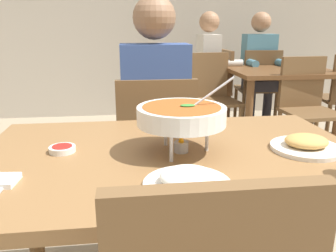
{
  "coord_description": "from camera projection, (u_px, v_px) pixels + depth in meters",
  "views": [
    {
      "loc": [
        -0.15,
        -1.09,
        1.16
      ],
      "look_at": [
        0.0,
        0.15,
        0.79
      ],
      "focal_mm": 36.37,
      "sensor_mm": 36.0,
      "label": 1
    }
  ],
  "objects": [
    {
      "name": "sauce_dish",
      "position": [
        62.0,
        149.0,
        1.17
      ],
      "size": [
        0.09,
        0.09,
        0.02
      ],
      "color": "white",
      "rests_on": "dining_table_main"
    },
    {
      "name": "diner_main",
      "position": [
        155.0,
        103.0,
        1.88
      ],
      "size": [
        0.4,
        0.45,
        1.31
      ],
      "color": "#2D2D38",
      "rests_on": "ground_plane"
    },
    {
      "name": "chair_bg_window",
      "position": [
        307.0,
        102.0,
        3.0
      ],
      "size": [
        0.47,
        0.47,
        0.9
      ],
      "color": "brown",
      "rests_on": "ground_plane"
    },
    {
      "name": "chair_bg_right",
      "position": [
        212.0,
        93.0,
        3.44
      ],
      "size": [
        0.5,
        0.5,
        0.9
      ],
      "color": "brown",
      "rests_on": "ground_plane"
    },
    {
      "name": "dining_table_main",
      "position": [
        173.0,
        180.0,
        1.2
      ],
      "size": [
        1.33,
        0.86,
        0.74
      ],
      "color": "brown",
      "rests_on": "ground_plane"
    },
    {
      "name": "chair_diner_main",
      "position": [
        156.0,
        146.0,
        1.92
      ],
      "size": [
        0.44,
        0.44,
        0.9
      ],
      "color": "brown",
      "rests_on": "ground_plane"
    },
    {
      "name": "appetizer_plate",
      "position": [
        306.0,
        144.0,
        1.19
      ],
      "size": [
        0.24,
        0.24,
        0.06
      ],
      "color": "white",
      "rests_on": "dining_table_main"
    },
    {
      "name": "spoon_utensil",
      "position": [
        0.0,
        190.0,
        0.89
      ],
      "size": [
        0.02,
        0.17,
        0.01
      ],
      "primitive_type": "cube",
      "rotation": [
        0.0,
        0.0,
        -0.03
      ],
      "color": "silver",
      "rests_on": "dining_table_main"
    },
    {
      "name": "curry_bowl",
      "position": [
        182.0,
        116.0,
        1.13
      ],
      "size": [
        0.33,
        0.3,
        0.26
      ],
      "color": "silver",
      "rests_on": "dining_table_main"
    },
    {
      "name": "rice_plate",
      "position": [
        188.0,
        181.0,
        0.91
      ],
      "size": [
        0.24,
        0.24,
        0.06
      ],
      "color": "white",
      "rests_on": "dining_table_main"
    },
    {
      "name": "dining_table_far",
      "position": [
        281.0,
        83.0,
        3.41
      ],
      "size": [
        1.0,
        0.8,
        0.74
      ],
      "color": "brown",
      "rests_on": "ground_plane"
    },
    {
      "name": "patron_bg_middle",
      "position": [
        211.0,
        64.0,
        3.81
      ],
      "size": [
        0.45,
        0.4,
        1.31
      ],
      "color": "#2D2D38",
      "rests_on": "ground_plane"
    },
    {
      "name": "chair_bg_left",
      "position": [
        259.0,
        84.0,
        3.96
      ],
      "size": [
        0.48,
        0.48,
        0.9
      ],
      "color": "brown",
      "rests_on": "ground_plane"
    },
    {
      "name": "patron_bg_left",
      "position": [
        259.0,
        63.0,
        3.88
      ],
      "size": [
        0.4,
        0.45,
        1.31
      ],
      "color": "#2D2D38",
      "rests_on": "ground_plane"
    },
    {
      "name": "chair_bg_middle",
      "position": [
        216.0,
        85.0,
        3.9
      ],
      "size": [
        0.46,
        0.46,
        0.9
      ],
      "color": "brown",
      "rests_on": "ground_plane"
    }
  ]
}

